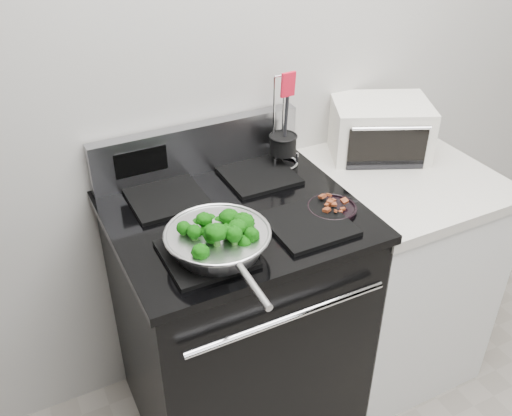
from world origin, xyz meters
TOP-DOWN VIEW (x-y plane):
  - back_wall at (0.00, 1.75)m, footprint 4.00×0.02m
  - gas_range at (-0.30, 1.41)m, footprint 0.79×0.69m
  - counter at (0.39, 1.41)m, footprint 0.62×0.68m
  - skillet at (-0.44, 1.23)m, footprint 0.31×0.49m
  - broccoli_pile at (-0.44, 1.23)m, footprint 0.24×0.24m
  - bacon_plate at (-0.02, 1.28)m, footprint 0.16×0.16m
  - utensil_holder at (-0.01, 1.62)m, footprint 0.11×0.11m
  - toaster_oven at (0.39, 1.59)m, footprint 0.44×0.40m

SIDE VIEW (x-z plane):
  - counter at x=0.39m, z-range 0.00..0.92m
  - gas_range at x=-0.30m, z-range -0.08..1.05m
  - bacon_plate at x=-0.02m, z-range 0.95..0.99m
  - skillet at x=-0.44m, z-range 0.97..1.03m
  - utensil_holder at x=-0.01m, z-range 0.84..1.19m
  - broccoli_pile at x=-0.44m, z-range 0.98..1.06m
  - toaster_oven at x=0.39m, z-range 0.92..1.13m
  - back_wall at x=0.00m, z-range 0.00..2.70m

